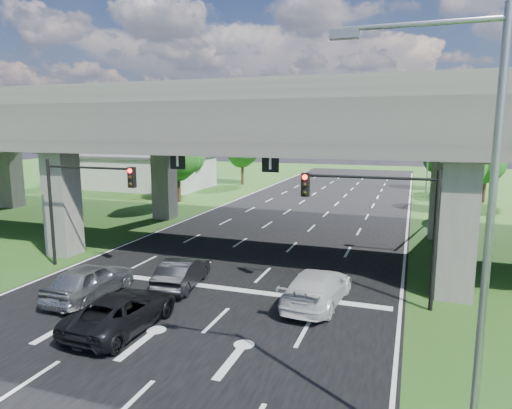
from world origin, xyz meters
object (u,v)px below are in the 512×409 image
Objects in this scene: car_white at (317,287)px; signal_right at (382,211)px; car_silver at (90,281)px; signal_left at (81,194)px; car_trailing at (122,311)px; streetlight_far at (429,150)px; car_dark at (182,273)px; streetlight_beyond at (425,144)px; streetlight_near at (468,221)px.

signal_right is at bearing -154.62° from car_white.
signal_right reaches higher than car_silver.
car_trailing is at bearing -41.76° from signal_left.
streetlight_far reaches higher than car_dark.
signal_left is at bearing -131.78° from streetlight_far.
car_trailing is (-11.37, -41.90, -5.11)m from streetlight_beyond.
streetlight_near and streetlight_far have the same top height.
streetlight_beyond reaches higher than signal_left.
streetlight_beyond is at bearing -110.62° from car_silver.
signal_right is at bearing 102.88° from streetlight_near.
car_dark is 0.84× the size of car_trailing.
car_silver is (-12.43, -3.59, -3.34)m from signal_right.
signal_right is 0.60× the size of streetlight_beyond.
car_silver is 4.21m from car_dark.
car_white is (-4.80, -21.00, -5.05)m from streetlight_far.
streetlight_beyond reaches higher than signal_right.
car_silver is (-14.70, -23.65, -5.00)m from streetlight_far.
signal_right reaches higher than car_trailing.
signal_right is at bearing -93.61° from streetlight_beyond.
signal_right is 0.60× the size of streetlight_far.
car_white is at bearing -102.87° from streetlight_far.
streetlight_beyond reaches higher than car_silver.
streetlight_near is 1.00× the size of streetlight_far.
streetlight_near is 2.10× the size of car_silver.
streetlight_far reaches higher than car_trailing.
streetlight_near reaches higher than signal_right.
streetlight_far is (0.00, 30.00, 0.00)m from streetlight_near.
car_dark reaches higher than car_trailing.
car_trailing is (-9.10, -5.85, -3.45)m from signal_right.
signal_left is at bearing -15.57° from car_dark.
car_white is (-4.80, 9.00, -5.05)m from streetlight_near.
car_silver is at bearing 31.72° from car_dark.
signal_left is at bearing 180.00° from signal_right.
streetlight_beyond is at bearing -114.47° from car_dark.
streetlight_beyond is 2.10× the size of car_silver.
car_trailing is at bearing -113.71° from streetlight_far.
streetlight_near is at bearing 156.37° from car_silver.
streetlight_far reaches higher than car_white.
signal_left is 5.87m from car_silver.
car_dark is at bearing 4.91° from car_white.
car_silver is 4.02m from car_trailing.
car_dark is at bearing -141.25° from car_silver.
car_dark is 6.63m from car_white.
streetlight_beyond reaches higher than car_dark.
streetlight_far reaches higher than signal_left.
car_silver is 1.10× the size of car_dark.
car_trailing is (-11.37, 4.10, -5.11)m from streetlight_near.
car_white is 1.03× the size of car_trailing.
signal_left is 0.60× the size of streetlight_beyond.
car_silver is at bearing -48.16° from signal_left.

